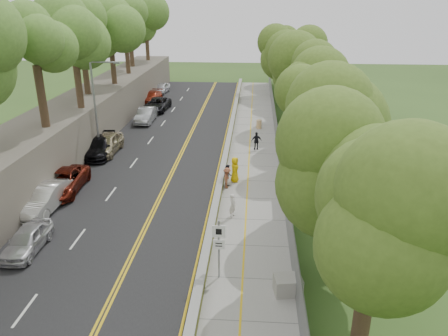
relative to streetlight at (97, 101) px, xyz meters
The scene contains 26 objects.
ground 18.08m from the streetlight, 53.23° to the right, with size 140.00×140.00×0.00m, color #33511E.
road 6.93m from the streetlight, 11.17° to the left, with size 11.20×66.00×0.04m, color black.
sidewalk 13.84m from the streetlight, ahead, with size 4.20×66.00×0.05m, color gray.
jersey_barrier 11.60m from the streetlight, ahead, with size 0.42×66.00×0.60m, color #CCDA30.
rock_embankment 4.15m from the streetlight, 161.78° to the left, with size 5.00×66.00×4.00m, color #595147.
chainlink_fence 15.58m from the streetlight, ahead, with size 0.04×66.00×2.00m, color slate.
trees_embankment 6.46m from the streetlight, 158.49° to the left, with size 6.40×66.00×13.00m, color #5A8B31, non-canonical shape.
trees_fenceside 17.65m from the streetlight, ahead, with size 7.00×66.00×14.00m, color #547525, non-canonical shape.
streetlight is the anchor object (origin of this frame).
signpost 20.72m from the streetlight, 55.92° to the right, with size 0.62×0.09×3.10m.
construction_barrel 16.61m from the streetlight, 32.88° to the left, with size 0.53×0.53×0.88m, color orange.
concrete_block 23.62m from the streetlight, 50.57° to the right, with size 1.25×0.94×0.83m, color gray.
car_0 15.88m from the streetlight, 85.90° to the right, with size 1.58×3.92×1.33m, color silver.
car_1 11.27m from the streetlight, 90.74° to the right, with size 1.71×4.90×1.61m, color silver.
car_2 8.73m from the streetlight, 91.01° to the right, with size 2.52×5.47×1.52m, color #631A0E.
car_3 3.85m from the streetlight, 110.77° to the right, with size 2.15×5.28×1.53m, color black.
car_4 3.79m from the streetlight, 39.90° to the left, with size 1.97×4.90×1.67m, color tan.
car_5 11.08m from the streetlight, 82.60° to the left, with size 1.63×4.67×1.54m, color #9EA1A5.
car_6 15.90m from the streetlight, 84.56° to the left, with size 2.45×5.32×1.48m, color black.
car_7 20.04m from the streetlight, 90.40° to the left, with size 1.89×4.64×1.35m, color #9D331B.
car_8 25.62m from the streetlight, 90.14° to the left, with size 1.65×4.10×1.40m, color silver.
painter_0 13.32m from the streetlight, 24.03° to the right, with size 0.92×0.60×1.88m, color yellow.
painter_1 16.42m from the streetlight, 42.17° to the right, with size 0.56×0.37×1.53m, color silver.
painter_2 13.19m from the streetlight, 27.31° to the right, with size 0.74×0.58×1.53m, color black.
painter_3 13.47m from the streetlight, 29.72° to the right, with size 0.98×0.56×1.52m, color brown.
person_far 13.94m from the streetlight, ahead, with size 0.94×0.39×1.61m, color black.
Camera 1 is at (2.57, -20.72, 12.83)m, focal length 35.00 mm.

